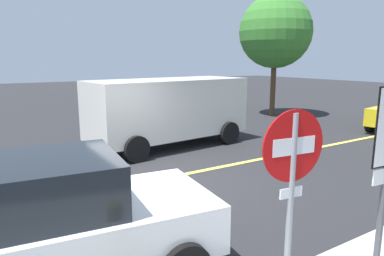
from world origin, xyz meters
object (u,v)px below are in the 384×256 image
at_px(white_van, 169,108).
at_px(stop_sign, 292,180).
at_px(car_white_mid_road, 51,222).
at_px(tree_left_verge, 275,32).

bearing_deg(white_van, stop_sign, -109.30).
distance_m(stop_sign, car_white_mid_road, 2.96).
height_order(white_van, car_white_mid_road, white_van).
bearing_deg(white_van, tree_left_verge, 20.65).
height_order(white_van, tree_left_verge, tree_left_verge).
distance_m(car_white_mid_road, tree_left_verge, 15.16).
relative_size(white_van, tree_left_verge, 0.90).
bearing_deg(stop_sign, car_white_mid_road, 135.72).
height_order(stop_sign, white_van, stop_sign).
xyz_separation_m(stop_sign, car_white_mid_road, (-2.05, 2.00, -0.77)).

